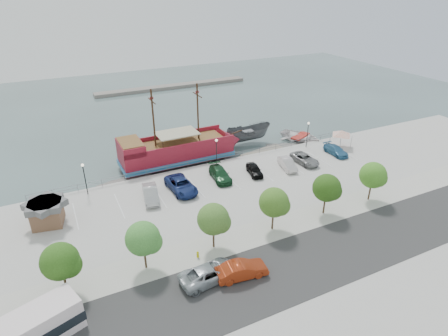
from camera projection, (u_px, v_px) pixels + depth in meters
name	position (u px, v px, depth m)	size (l,w,h in m)	color
ground	(237.00, 193.00, 49.63)	(160.00, 160.00, 0.00)	#435250
land_slab	(349.00, 299.00, 32.59)	(100.00, 58.00, 1.20)	#B4B3AE
street	(314.00, 259.00, 36.33)	(100.00, 8.00, 0.04)	#333333
sidewalk	(280.00, 226.00, 41.15)	(100.00, 4.00, 0.05)	#B7B4A6
seawall_railing	(213.00, 160.00, 55.21)	(50.00, 0.06, 1.00)	slate
far_shore	(173.00, 86.00, 97.51)	(40.00, 3.00, 0.80)	gray
pirate_ship	(185.00, 149.00, 57.23)	(19.89, 5.81, 12.50)	maroon
patrol_boat	(248.00, 135.00, 64.01)	(2.99, 7.96, 3.08)	#4F5256
speedboat	(300.00, 138.00, 64.90)	(5.07, 7.11, 1.47)	white
dock_west	(124.00, 182.00, 51.89)	(7.31, 2.09, 0.42)	slate
dock_mid	(263.00, 153.00, 60.62)	(7.82, 2.23, 0.45)	gray
dock_east	(289.00, 147.00, 62.65)	(7.54, 2.15, 0.43)	slate
shed	(47.00, 212.00, 40.99)	(4.05, 4.05, 2.85)	brown
canopy_tent	(342.00, 130.00, 59.72)	(3.95, 3.95, 3.17)	slate
street_van	(209.00, 273.00, 33.54)	(2.53, 5.49, 1.53)	#9CA4AA
street_sedan	(242.00, 270.00, 33.86)	(1.67, 4.80, 1.58)	#A23113
shuttle_bus	(27.00, 333.00, 27.19)	(8.24, 5.09, 2.74)	silver
fire_hydrant	(198.00, 254.00, 36.41)	(0.25, 0.25, 0.71)	#C4BE00
lamp_post_left	(84.00, 174.00, 46.05)	(0.36, 0.36, 4.28)	black
lamp_post_mid	(216.00, 148.00, 53.08)	(0.36, 0.36, 4.28)	black
lamp_post_right	(308.00, 130.00, 59.32)	(0.36, 0.36, 4.28)	black
tree_a	(62.00, 262.00, 31.08)	(3.30, 3.20, 5.00)	#473321
tree_b	(145.00, 239.00, 33.81)	(3.30, 3.20, 5.00)	#473321
tree_c	(215.00, 220.00, 36.54)	(3.30, 3.20, 5.00)	#473321
tree_d	(275.00, 203.00, 39.27)	(3.30, 3.20, 5.00)	#473321
tree_e	(328.00, 189.00, 42.01)	(3.30, 3.20, 5.00)	#473321
tree_f	(374.00, 176.00, 44.74)	(3.30, 3.20, 5.00)	#473321
parked_car_b	(151.00, 194.00, 45.87)	(1.71, 4.89, 1.61)	#B4B4B4
parked_car_c	(181.00, 185.00, 47.77)	(2.72, 5.90, 1.64)	navy
parked_car_d	(220.00, 174.00, 50.61)	(2.10, 5.16, 1.50)	#184424
parked_car_e	(254.00, 170.00, 51.92)	(1.61, 3.99, 1.36)	black
parked_car_f	(287.00, 164.00, 53.52)	(1.51, 4.34, 1.43)	silver
parked_car_g	(305.00, 159.00, 55.09)	(2.26, 4.90, 1.36)	gray
parked_car_h	(336.00, 150.00, 57.89)	(1.86, 4.57, 1.33)	teal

